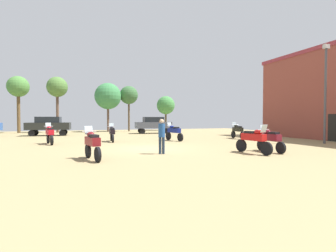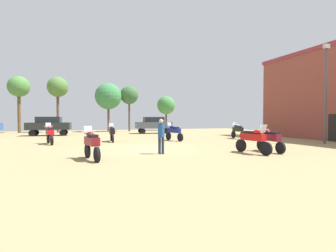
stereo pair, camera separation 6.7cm
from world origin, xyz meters
name	(u,v)px [view 1 (the left image)]	position (x,y,z in m)	size (l,w,h in m)	color
ground_plane	(149,149)	(0.00, 0.00, 0.01)	(44.00, 52.00, 0.02)	#998559
motorcycle_1	(238,130)	(9.47, 4.54, 0.76)	(0.64, 2.30, 1.50)	black
motorcycle_2	(112,133)	(-1.55, 5.37, 0.73)	(0.62, 2.09, 1.44)	black
motorcycle_3	(174,132)	(3.36, 4.60, 0.76)	(0.81, 2.25, 1.49)	black
motorcycle_5	(50,134)	(-5.93, 4.85, 0.76)	(0.76, 2.12, 1.51)	black
motorcycle_6	(92,143)	(-3.49, -3.20, 0.74)	(0.73, 2.07, 1.48)	black
motorcycle_7	(254,139)	(4.48, -3.95, 0.76)	(0.72, 2.29, 1.51)	black
motorcycle_8	(270,139)	(5.74, -3.73, 0.73)	(0.62, 2.11, 1.46)	black
car_1	(153,124)	(4.64, 14.94, 1.19)	(4.42, 2.10, 2.00)	black
car_3	(49,125)	(-6.96, 14.74, 1.19)	(4.45, 2.20, 2.00)	black
person_1	(162,134)	(-0.05, -2.49, 1.07)	(0.41, 0.41, 1.79)	#1E2D43
tree_2	(166,105)	(8.74, 22.04, 3.85)	(2.78, 2.78, 5.25)	brown
tree_3	(108,96)	(-0.12, 20.66, 4.87)	(3.59, 3.59, 6.66)	brown
tree_4	(129,95)	(2.82, 20.97, 5.11)	(2.56, 2.56, 6.42)	#503D28
tree_5	(57,88)	(-6.50, 20.99, 5.81)	(2.60, 2.60, 7.20)	brown
tree_6	(18,88)	(-10.97, 21.26, 5.68)	(2.57, 2.57, 7.08)	brown
lamp_post	(325,89)	(12.73, -1.38, 3.98)	(0.44, 0.24, 7.12)	#47474C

